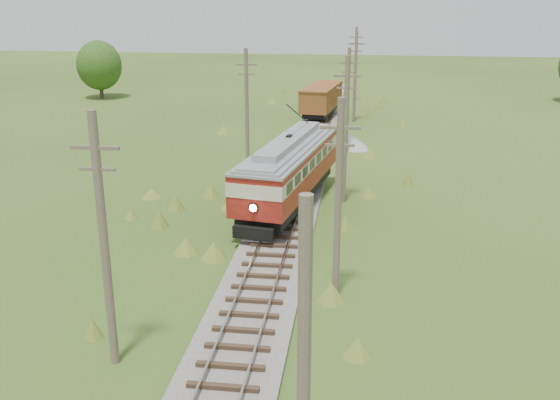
# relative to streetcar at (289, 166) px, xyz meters

# --- Properties ---
(railbed_main) EXTENTS (3.60, 96.00, 0.57)m
(railbed_main) POSITION_rel_streetcar_xyz_m (0.00, 4.95, -2.55)
(railbed_main) COLOR #605B54
(railbed_main) RESTS_ON ground
(streetcar) EXTENTS (5.10, 13.17, 5.95)m
(streetcar) POSITION_rel_streetcar_xyz_m (0.00, 0.00, 0.00)
(streetcar) COLOR black
(streetcar) RESTS_ON ground
(gondola) EXTENTS (4.04, 9.04, 2.90)m
(gondola) POSITION_rel_streetcar_xyz_m (0.00, 28.87, -0.61)
(gondola) COLOR black
(gondola) RESTS_ON ground
(gravel_pile) EXTENTS (3.70, 3.92, 1.34)m
(gravel_pile) POSITION_rel_streetcar_xyz_m (3.09, 16.85, -2.11)
(gravel_pile) COLOR gray
(gravel_pile) RESTS_ON ground
(utility_pole_r_1) EXTENTS (0.30, 0.30, 8.80)m
(utility_pole_r_1) POSITION_rel_streetcar_xyz_m (3.10, -24.05, 1.66)
(utility_pole_r_1) COLOR brown
(utility_pole_r_1) RESTS_ON ground
(utility_pole_r_2) EXTENTS (1.60, 0.30, 8.60)m
(utility_pole_r_2) POSITION_rel_streetcar_xyz_m (3.30, -11.05, 1.69)
(utility_pole_r_2) COLOR brown
(utility_pole_r_2) RESTS_ON ground
(utility_pole_r_3) EXTENTS (1.60, 0.30, 9.00)m
(utility_pole_r_3) POSITION_rel_streetcar_xyz_m (3.20, 1.95, 1.89)
(utility_pole_r_3) COLOR brown
(utility_pole_r_3) RESTS_ON ground
(utility_pole_r_4) EXTENTS (1.60, 0.30, 8.40)m
(utility_pole_r_4) POSITION_rel_streetcar_xyz_m (3.00, 14.95, 1.58)
(utility_pole_r_4) COLOR brown
(utility_pole_r_4) RESTS_ON ground
(utility_pole_r_5) EXTENTS (1.60, 0.30, 8.90)m
(utility_pole_r_5) POSITION_rel_streetcar_xyz_m (3.40, 27.95, 1.84)
(utility_pole_r_5) COLOR brown
(utility_pole_r_5) RESTS_ON ground
(utility_pole_r_6) EXTENTS (1.60, 0.30, 8.70)m
(utility_pole_r_6) POSITION_rel_streetcar_xyz_m (3.20, 40.95, 1.74)
(utility_pole_r_6) COLOR brown
(utility_pole_r_6) RESTS_ON ground
(utility_pole_l_a) EXTENTS (1.60, 0.30, 9.00)m
(utility_pole_l_a) POSITION_rel_streetcar_xyz_m (-4.20, -17.05, 1.89)
(utility_pole_l_a) COLOR brown
(utility_pole_l_a) RESTS_ON ground
(utility_pole_l_b) EXTENTS (1.60, 0.30, 8.60)m
(utility_pole_l_b) POSITION_rel_streetcar_xyz_m (-4.50, 10.95, 1.69)
(utility_pole_l_b) COLOR brown
(utility_pole_l_b) RESTS_ON ground
(tree_mid_a) EXTENTS (5.46, 5.46, 7.03)m
(tree_mid_a) POSITION_rel_streetcar_xyz_m (-28.00, 38.95, 1.28)
(tree_mid_a) COLOR #38281C
(tree_mid_a) RESTS_ON ground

